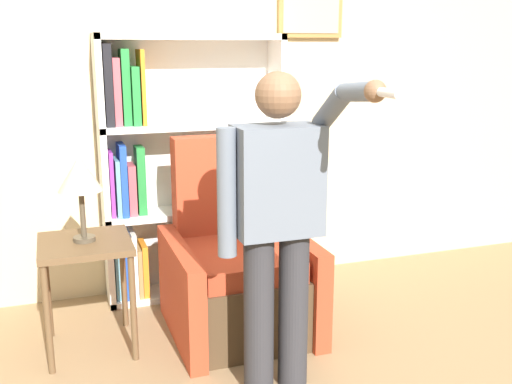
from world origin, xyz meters
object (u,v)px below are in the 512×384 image
object	(u,v)px
side_table	(86,258)
table_lamp	(80,177)
armchair	(236,272)
person_standing	(278,217)
bookcase	(174,171)

from	to	relation	value
side_table	table_lamp	xyz separation A→B (m)	(0.00, 0.00, 0.47)
table_lamp	armchair	bearing A→B (deg)	-0.44
armchair	side_table	bearing A→B (deg)	179.56
side_table	table_lamp	distance (m)	0.47
person_standing	table_lamp	size ratio (longest dim) A/B	3.35
armchair	person_standing	size ratio (longest dim) A/B	0.73
armchair	table_lamp	distance (m)	1.09
person_standing	table_lamp	xyz separation A→B (m)	(-0.86, 0.73, 0.11)
bookcase	side_table	distance (m)	0.95
bookcase	table_lamp	xyz separation A→B (m)	(-0.63, -0.62, 0.13)
bookcase	armchair	bearing A→B (deg)	-68.96
armchair	table_lamp	size ratio (longest dim) A/B	2.43
side_table	person_standing	bearing A→B (deg)	-40.46
armchair	person_standing	world-z (taller)	person_standing
armchair	side_table	size ratio (longest dim) A/B	1.78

